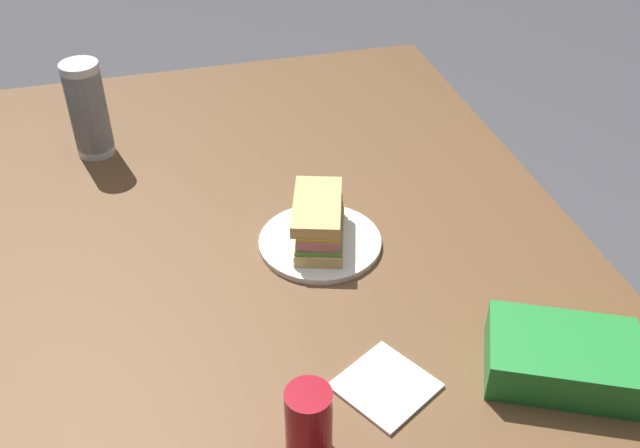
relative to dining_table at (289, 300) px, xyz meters
The scene contains 7 objects.
dining_table is the anchor object (origin of this frame).
paper_plate 0.13m from the dining_table, 50.01° to the right, with size 0.24×0.24×0.01m, color white.
sandwich 0.16m from the dining_table, 48.01° to the right, with size 0.20×0.14×0.08m.
soda_can_red 0.41m from the dining_table, behind, with size 0.07×0.07×0.12m, color maroon.
chip_bag 0.51m from the dining_table, 133.87° to the right, with size 0.23×0.15×0.07m, color #268C38.
plastic_cup_stack 0.65m from the dining_table, 32.39° to the left, with size 0.08×0.08×0.22m.
paper_napkin 0.32m from the dining_table, 164.13° to the right, with size 0.13×0.13×0.01m, color white.
Camera 1 is at (-0.99, 0.20, 1.60)m, focal length 40.62 mm.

